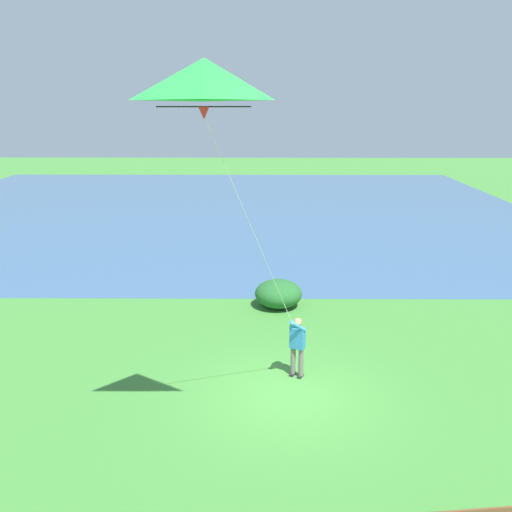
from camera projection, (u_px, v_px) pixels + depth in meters
The scene contains 5 objects.
ground_plane at pixel (288, 394), 14.28m from camera, with size 120.00×120.00×0.00m, color #3D7F33.
lake_water at pixel (214, 209), 38.43m from camera, with size 36.00×44.00×0.01m, color #385B7F.
person_kite_flyer at pixel (297, 342), 14.94m from camera, with size 0.62×0.51×1.83m.
flying_kite at pixel (205, 91), 9.66m from camera, with size 3.69×2.74×6.34m.
lakeside_shrub at pixel (278, 294), 20.18m from camera, with size 1.71×1.75×1.03m, color #236028.
Camera 1 is at (-12.71, 0.76, 7.48)m, focal length 38.07 mm.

